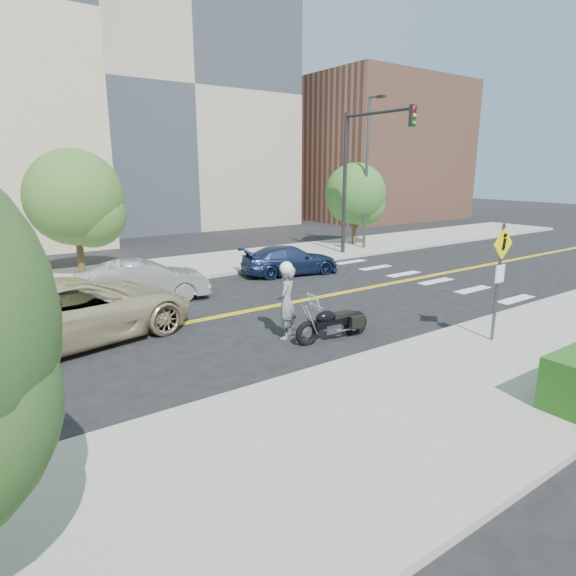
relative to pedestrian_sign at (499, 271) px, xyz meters
The scene contains 15 objects.
ground_plane 7.83m from the pedestrian_sign, 123.64° to the left, with size 120.00×120.00×0.00m, color black.
sidewalk_near 4.75m from the pedestrian_sign, 164.21° to the right, with size 60.00×5.00×0.15m, color #9E9B91.
sidewalk_far 14.56m from the pedestrian_sign, 106.91° to the left, with size 60.00×5.00×0.15m, color #9E9B91.
building_mid 33.51m from the pedestrian_sign, 83.29° to the left, with size 18.00×14.00×20.00m, color #A39984.
building_right 34.41m from the pedestrian_sign, 50.36° to the left, with size 14.00×12.00×12.00m, color #8C5947.
lamp_post 15.16m from the pedestrian_sign, 58.67° to the left, with size 0.16×0.16×8.00m, color #4C4C51.
traffic_light 13.06m from the pedestrian_sign, 63.01° to the left, with size 0.28×4.50×7.00m.
pedestrian_sign is the anchor object (origin of this frame).
motorcyclist 5.43m from the pedestrian_sign, 138.59° to the left, with size 0.85×0.83×2.10m.
motorcycle 4.31m from the pedestrian_sign, 138.36° to the left, with size 2.19×0.67×1.33m, color black, non-canonical shape.
suv 10.85m from the pedestrian_sign, 142.92° to the left, with size 2.83×6.15×1.71m, color beige.
parked_car_silver 11.13m from the pedestrian_sign, 122.33° to the left, with size 1.52×4.36×1.44m, color #A4A5AB.
parked_car_blue 10.18m from the pedestrian_sign, 85.63° to the left, with size 1.73×4.25×1.23m, color navy.
tree_far_a 15.96m from the pedestrian_sign, 115.25° to the left, with size 3.84×3.84×5.24m.
tree_far_b 16.38m from the pedestrian_sign, 59.71° to the left, with size 3.47×3.47×4.79m.
Camera 1 is at (-6.90, -12.84, 4.45)m, focal length 30.00 mm.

